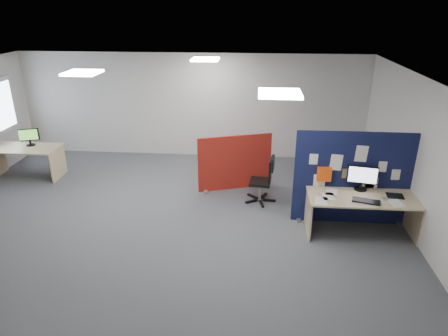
# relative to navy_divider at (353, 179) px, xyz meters

# --- Properties ---
(floor) EXTENTS (9.00, 9.00, 0.00)m
(floor) POSITION_rel_navy_divider_xyz_m (-3.47, -0.17, -0.89)
(floor) COLOR #505358
(floor) RESTS_ON ground
(ceiling) EXTENTS (9.00, 7.00, 0.02)m
(ceiling) POSITION_rel_navy_divider_xyz_m (-3.47, -0.17, 1.81)
(ceiling) COLOR white
(ceiling) RESTS_ON wall_back
(wall_back) EXTENTS (9.00, 0.02, 2.70)m
(wall_back) POSITION_rel_navy_divider_xyz_m (-3.47, 3.33, 0.46)
(wall_back) COLOR silver
(wall_back) RESTS_ON floor
(wall_front) EXTENTS (9.00, 0.02, 2.70)m
(wall_front) POSITION_rel_navy_divider_xyz_m (-3.47, -3.67, 0.46)
(wall_front) COLOR silver
(wall_front) RESTS_ON floor
(wall_right) EXTENTS (0.02, 7.00, 2.70)m
(wall_right) POSITION_rel_navy_divider_xyz_m (1.03, -0.17, 0.46)
(wall_right) COLOR silver
(wall_right) RESTS_ON floor
(ceiling_lights) EXTENTS (4.10, 4.10, 0.04)m
(ceiling_lights) POSITION_rel_navy_divider_xyz_m (-3.13, 0.50, 1.78)
(ceiling_lights) COLOR white
(ceiling_lights) RESTS_ON ceiling
(navy_divider) EXTENTS (2.15, 0.30, 1.78)m
(navy_divider) POSITION_rel_navy_divider_xyz_m (0.00, 0.00, 0.00)
(navy_divider) COLOR #0F0E35
(navy_divider) RESTS_ON floor
(main_desk) EXTENTS (1.89, 0.84, 0.73)m
(main_desk) POSITION_rel_navy_divider_xyz_m (0.11, -0.35, -0.32)
(main_desk) COLOR #D8BC8B
(main_desk) RESTS_ON floor
(monitor_main) EXTENTS (0.52, 0.22, 0.46)m
(monitor_main) POSITION_rel_navy_divider_xyz_m (0.13, -0.12, 0.10)
(monitor_main) COLOR black
(monitor_main) RESTS_ON main_desk
(keyboard) EXTENTS (0.48, 0.30, 0.02)m
(keyboard) POSITION_rel_navy_divider_xyz_m (0.12, -0.59, -0.14)
(keyboard) COLOR black
(keyboard) RESTS_ON main_desk
(mouse) EXTENTS (0.11, 0.07, 0.03)m
(mouse) POSITION_rel_navy_divider_xyz_m (0.46, -0.48, -0.14)
(mouse) COLOR #A6A5AB
(mouse) RESTS_ON main_desk
(paper_tray) EXTENTS (0.30, 0.25, 0.01)m
(paper_tray) POSITION_rel_navy_divider_xyz_m (0.67, -0.34, -0.15)
(paper_tray) COLOR black
(paper_tray) RESTS_ON main_desk
(red_divider) EXTENTS (1.58, 0.56, 1.23)m
(red_divider) POSITION_rel_navy_divider_xyz_m (-2.22, 1.29, -0.28)
(red_divider) COLOR maroon
(red_divider) RESTS_ON floor
(second_desk) EXTENTS (1.57, 0.79, 0.73)m
(second_desk) POSITION_rel_navy_divider_xyz_m (-7.15, 1.58, -0.33)
(second_desk) COLOR #D8BC8B
(second_desk) RESTS_ON floor
(monitor_second) EXTENTS (0.43, 0.20, 0.41)m
(monitor_second) POSITION_rel_navy_divider_xyz_m (-7.07, 1.70, 0.07)
(monitor_second) COLOR black
(monitor_second) RESTS_ON second_desk
(office_chair) EXTENTS (0.64, 0.65, 0.98)m
(office_chair) POSITION_rel_navy_divider_xyz_m (-1.56, 0.69, -0.33)
(office_chair) COLOR black
(office_chair) RESTS_ON floor
(desk_papers) EXTENTS (1.50, 0.70, 0.00)m
(desk_papers) POSITION_rel_navy_divider_xyz_m (-0.23, -0.48, -0.15)
(desk_papers) COLOR white
(desk_papers) RESTS_ON main_desk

